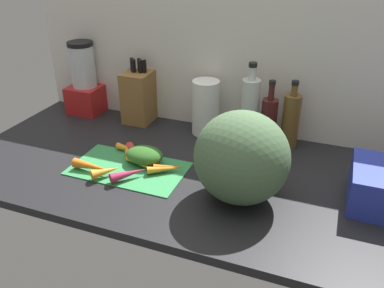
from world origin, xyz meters
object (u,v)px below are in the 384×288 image
(carrot_5, at_px, (129,174))
(winter_squash, at_px, (241,158))
(paper_towel_roll, at_px, (206,108))
(carrot_9, at_px, (143,165))
(carrot_0, at_px, (149,159))
(carrot_3, at_px, (137,155))
(bottle_0, at_px, (250,111))
(bottle_1, at_px, (269,121))
(carrot_2, at_px, (106,171))
(bottle_2, at_px, (291,120))
(carrot_4, at_px, (163,169))
(carrot_6, at_px, (144,153))
(carrot_7, at_px, (135,151))
(carrot_1, at_px, (170,167))
(carrot_8, at_px, (92,167))
(blender_appliance, at_px, (85,83))
(cutting_board, at_px, (129,168))
(knife_block, at_px, (139,96))

(carrot_5, xyz_separation_m, winter_squash, (0.38, 0.03, 0.12))
(winter_squash, bearing_deg, paper_towel_roll, 122.08)
(carrot_9, relative_size, paper_towel_roll, 0.74)
(carrot_9, bearing_deg, winter_squash, -7.24)
(carrot_0, height_order, carrot_3, carrot_3)
(bottle_0, relative_size, bottle_1, 1.23)
(carrot_2, relative_size, bottle_2, 0.37)
(carrot_5, xyz_separation_m, bottle_2, (0.47, 0.45, 0.09))
(bottle_2, bearing_deg, carrot_4, -135.07)
(carrot_9, bearing_deg, carrot_6, 114.85)
(carrot_3, relative_size, bottle_0, 0.50)
(carrot_5, height_order, bottle_2, bottle_2)
(carrot_0, bearing_deg, carrot_7, 154.77)
(carrot_4, height_order, bottle_0, bottle_0)
(carrot_6, bearing_deg, winter_squash, -16.41)
(carrot_0, bearing_deg, carrot_3, 171.18)
(carrot_7, bearing_deg, carrot_1, -20.95)
(carrot_6, bearing_deg, carrot_8, -129.03)
(carrot_5, height_order, blender_appliance, blender_appliance)
(cutting_board, xyz_separation_m, winter_squash, (0.42, -0.03, 0.14))
(bottle_1, bearing_deg, carrot_7, -149.34)
(cutting_board, relative_size, carrot_2, 4.07)
(bottle_2, bearing_deg, winter_squash, -102.09)
(carrot_6, xyz_separation_m, bottle_2, (0.49, 0.30, 0.09))
(carrot_2, distance_m, carrot_8, 0.06)
(carrot_2, distance_m, paper_towel_roll, 0.51)
(blender_appliance, bearing_deg, carrot_9, -38.16)
(carrot_2, height_order, knife_block, knife_block)
(carrot_6, xyz_separation_m, winter_squash, (0.40, -0.12, 0.12))
(carrot_5, height_order, knife_block, knife_block)
(carrot_2, distance_m, carrot_9, 0.13)
(carrot_6, height_order, paper_towel_roll, paper_towel_roll)
(carrot_0, xyz_separation_m, paper_towel_roll, (0.10, 0.32, 0.09))
(carrot_3, relative_size, paper_towel_roll, 0.72)
(carrot_5, height_order, carrot_9, carrot_5)
(carrot_9, relative_size, blender_appliance, 0.51)
(blender_appliance, bearing_deg, carrot_5, -44.34)
(carrot_3, bearing_deg, carrot_6, 47.52)
(carrot_1, height_order, carrot_6, carrot_6)
(carrot_6, relative_size, bottle_0, 0.41)
(carrot_1, height_order, carrot_9, carrot_1)
(carrot_0, bearing_deg, bottle_1, 39.11)
(paper_towel_roll, distance_m, bottle_2, 0.35)
(cutting_board, xyz_separation_m, carrot_6, (0.02, 0.09, 0.02))
(carrot_6, bearing_deg, blender_appliance, 145.50)
(carrot_1, distance_m, blender_appliance, 0.70)
(carrot_6, xyz_separation_m, bottle_1, (0.41, 0.27, 0.08))
(carrot_6, height_order, carrot_7, carrot_6)
(bottle_1, bearing_deg, carrot_9, -137.43)
(bottle_2, bearing_deg, blender_appliance, 179.11)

